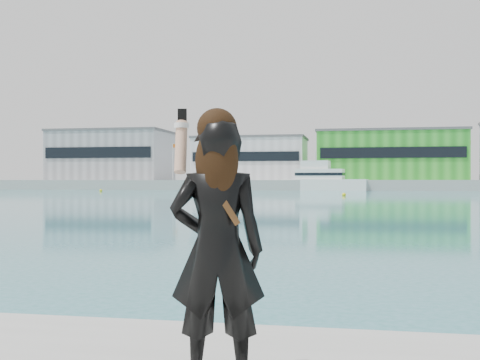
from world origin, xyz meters
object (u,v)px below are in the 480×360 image
(motor_yacht, at_px, (322,179))
(buoy_far, at_px, (101,191))
(woman, at_px, (217,242))
(buoy_near, at_px, (344,196))

(motor_yacht, xyz_separation_m, buoy_far, (-37.28, -17.61, -2.10))
(woman, bearing_deg, buoy_far, -76.70)
(buoy_near, relative_size, woman, 0.31)
(buoy_far, bearing_deg, motor_yacht, 25.28)
(buoy_near, distance_m, buoy_far, 47.51)
(motor_yacht, distance_m, buoy_near, 39.93)
(buoy_far, bearing_deg, woman, -65.63)
(motor_yacht, distance_m, woman, 112.25)
(motor_yacht, height_order, buoy_near, motor_yacht)
(motor_yacht, bearing_deg, buoy_far, -147.41)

